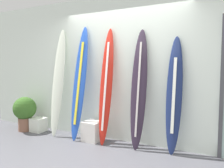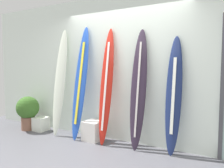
{
  "view_description": "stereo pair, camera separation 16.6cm",
  "coord_description": "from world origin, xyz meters",
  "px_view_note": "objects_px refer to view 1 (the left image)",
  "views": [
    {
      "loc": [
        1.81,
        -2.68,
        1.46
      ],
      "look_at": [
        -0.1,
        0.95,
        1.12
      ],
      "focal_mm": 36.31,
      "sensor_mm": 36.0,
      "label": 1
    },
    {
      "loc": [
        1.96,
        -2.6,
        1.46
      ],
      "look_at": [
        -0.1,
        0.95,
        1.12
      ],
      "focal_mm": 36.31,
      "sensor_mm": 36.0,
      "label": 2
    }
  ],
  "objects_px": {
    "display_block_left": "(93,131)",
    "surfboard_ivory": "(58,82)",
    "surfboard_charcoal": "(139,89)",
    "potted_plant": "(25,111)",
    "surfboard_cobalt": "(80,84)",
    "surfboard_navy": "(174,95)",
    "surfboard_crimson": "(106,86)",
    "display_block_center": "(38,125)"
  },
  "relations": [
    {
      "from": "surfboard_crimson",
      "to": "surfboard_navy",
      "type": "distance_m",
      "value": 1.24
    },
    {
      "from": "surfboard_cobalt",
      "to": "surfboard_navy",
      "type": "bearing_deg",
      "value": 3.13
    },
    {
      "from": "surfboard_charcoal",
      "to": "potted_plant",
      "type": "xyz_separation_m",
      "value": [
        -2.63,
        -0.18,
        -0.6
      ]
    },
    {
      "from": "surfboard_ivory",
      "to": "potted_plant",
      "type": "relative_size",
      "value": 2.91
    },
    {
      "from": "surfboard_cobalt",
      "to": "surfboard_charcoal",
      "type": "xyz_separation_m",
      "value": [
        1.22,
        0.06,
        -0.05
      ]
    },
    {
      "from": "display_block_left",
      "to": "display_block_center",
      "type": "xyz_separation_m",
      "value": [
        -1.39,
        -0.04,
        -0.04
      ]
    },
    {
      "from": "surfboard_ivory",
      "to": "surfboard_crimson",
      "type": "height_order",
      "value": "surfboard_ivory"
    },
    {
      "from": "surfboard_cobalt",
      "to": "display_block_center",
      "type": "relative_size",
      "value": 7.42
    },
    {
      "from": "surfboard_crimson",
      "to": "potted_plant",
      "type": "distance_m",
      "value": 2.1
    },
    {
      "from": "display_block_center",
      "to": "potted_plant",
      "type": "relative_size",
      "value": 0.4
    },
    {
      "from": "display_block_left",
      "to": "potted_plant",
      "type": "xyz_separation_m",
      "value": [
        -1.7,
        -0.13,
        0.26
      ]
    },
    {
      "from": "surfboard_ivory",
      "to": "surfboard_navy",
      "type": "relative_size",
      "value": 1.14
    },
    {
      "from": "display_block_center",
      "to": "potted_plant",
      "type": "xyz_separation_m",
      "value": [
        -0.31,
        -0.09,
        0.3
      ]
    },
    {
      "from": "surfboard_crimson",
      "to": "display_block_center",
      "type": "xyz_separation_m",
      "value": [
        -1.69,
        -0.06,
        -0.93
      ]
    },
    {
      "from": "surfboard_charcoal",
      "to": "display_block_left",
      "type": "xyz_separation_m",
      "value": [
        -0.92,
        -0.05,
        -0.86
      ]
    },
    {
      "from": "surfboard_cobalt",
      "to": "display_block_center",
      "type": "height_order",
      "value": "surfboard_cobalt"
    },
    {
      "from": "surfboard_crimson",
      "to": "surfboard_cobalt",
      "type": "bearing_deg",
      "value": -177.74
    },
    {
      "from": "surfboard_charcoal",
      "to": "display_block_left",
      "type": "height_order",
      "value": "surfboard_charcoal"
    },
    {
      "from": "surfboard_charcoal",
      "to": "potted_plant",
      "type": "distance_m",
      "value": 2.7
    },
    {
      "from": "display_block_left",
      "to": "surfboard_cobalt",
      "type": "bearing_deg",
      "value": -178.78
    },
    {
      "from": "surfboard_navy",
      "to": "display_block_left",
      "type": "xyz_separation_m",
      "value": [
        -1.52,
        -0.09,
        -0.78
      ]
    },
    {
      "from": "surfboard_crimson",
      "to": "surfboard_navy",
      "type": "relative_size",
      "value": 1.11
    },
    {
      "from": "surfboard_crimson",
      "to": "surfboard_charcoal",
      "type": "distance_m",
      "value": 0.63
    },
    {
      "from": "surfboard_ivory",
      "to": "display_block_left",
      "type": "distance_m",
      "value": 1.25
    },
    {
      "from": "surfboard_charcoal",
      "to": "surfboard_navy",
      "type": "bearing_deg",
      "value": 3.96
    },
    {
      "from": "surfboard_charcoal",
      "to": "display_block_center",
      "type": "distance_m",
      "value": 2.49
    },
    {
      "from": "surfboard_ivory",
      "to": "potted_plant",
      "type": "height_order",
      "value": "surfboard_ivory"
    },
    {
      "from": "surfboard_crimson",
      "to": "surfboard_charcoal",
      "type": "relative_size",
      "value": 1.03
    },
    {
      "from": "surfboard_charcoal",
      "to": "potted_plant",
      "type": "relative_size",
      "value": 2.76
    },
    {
      "from": "surfboard_crimson",
      "to": "potted_plant",
      "type": "height_order",
      "value": "surfboard_crimson"
    },
    {
      "from": "display_block_center",
      "to": "surfboard_charcoal",
      "type": "bearing_deg",
      "value": 2.28
    },
    {
      "from": "surfboard_navy",
      "to": "surfboard_ivory",
      "type": "bearing_deg",
      "value": -177.99
    },
    {
      "from": "potted_plant",
      "to": "surfboard_crimson",
      "type": "bearing_deg",
      "value": 4.15
    },
    {
      "from": "surfboard_cobalt",
      "to": "surfboard_navy",
      "type": "xyz_separation_m",
      "value": [
        1.82,
        0.1,
        -0.13
      ]
    },
    {
      "from": "surfboard_cobalt",
      "to": "surfboard_charcoal",
      "type": "bearing_deg",
      "value": 2.72
    },
    {
      "from": "surfboard_ivory",
      "to": "display_block_center",
      "type": "bearing_deg",
      "value": -174.74
    },
    {
      "from": "surfboard_ivory",
      "to": "surfboard_navy",
      "type": "distance_m",
      "value": 2.38
    },
    {
      "from": "display_block_left",
      "to": "surfboard_crimson",
      "type": "bearing_deg",
      "value": 3.3
    },
    {
      "from": "surfboard_ivory",
      "to": "surfboard_cobalt",
      "type": "distance_m",
      "value": 0.55
    },
    {
      "from": "surfboard_charcoal",
      "to": "display_block_left",
      "type": "bearing_deg",
      "value": -176.8
    },
    {
      "from": "surfboard_cobalt",
      "to": "surfboard_navy",
      "type": "relative_size",
      "value": 1.15
    },
    {
      "from": "display_block_left",
      "to": "surfboard_ivory",
      "type": "bearing_deg",
      "value": 179.33
    }
  ]
}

